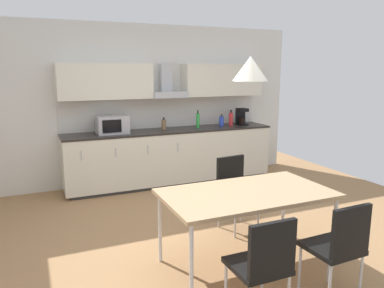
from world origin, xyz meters
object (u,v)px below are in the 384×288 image
coffee_maker (241,116)px  bottle_blue (221,121)px  chair_near_right (340,243)px  pendant_lamp (250,69)px  chair_far_right (235,185)px  bottle_green (198,120)px  microwave (112,125)px  bottle_brown (164,124)px  chair_near_left (264,261)px  bottle_red (231,119)px  dining_table (247,196)px

coffee_maker → bottle_blue: bearing=179.5°
chair_near_right → pendant_lamp: bearing=113.7°
chair_near_right → chair_far_right: size_ratio=1.00×
bottle_green → chair_near_right: size_ratio=0.35×
microwave → bottle_brown: (0.87, 0.06, -0.05)m
bottle_green → chair_near_right: bearing=-96.6°
microwave → pendant_lamp: 3.08m
chair_near_left → chair_near_right: 0.73m
coffee_maker → bottle_green: bearing=-178.6°
chair_near_left → bottle_green: bearing=72.7°
microwave → coffee_maker: 2.34m
microwave → bottle_green: bottle_green is taller
bottle_green → bottle_brown: size_ratio=1.50×
bottle_red → chair_near_right: 3.89m
bottle_red → chair_near_left: (-1.80, -3.70, -0.50)m
coffee_maker → bottle_blue: 0.41m
bottle_green → chair_far_right: size_ratio=0.35×
bottle_brown → chair_far_right: bearing=-85.6°
dining_table → chair_near_left: 0.93m
microwave → bottle_brown: microwave is taller
bottle_green → coffee_maker: bearing=1.4°
bottle_brown → pendant_lamp: (-0.19, -2.94, 0.91)m
bottle_red → chair_far_right: size_ratio=0.32×
bottle_blue → chair_near_right: (-0.90, -3.74, -0.47)m
bottle_green → bottle_brown: bearing=174.7°
dining_table → pendant_lamp: (0.00, 0.00, 1.20)m
chair_near_left → pendant_lamp: (0.36, 0.83, 1.38)m
dining_table → bottle_red: bearing=63.5°
bottle_green → bottle_brown: 0.60m
bottle_brown → pendant_lamp: 3.08m
bottle_blue → chair_near_right: bottle_blue is taller
chair_far_right → chair_near_right: bearing=-89.6°
bottle_red → pendant_lamp: 3.33m
pendant_lamp → bottle_brown: bearing=86.3°
bottle_red → chair_near_left: size_ratio=0.32×
dining_table → chair_far_right: bearing=67.0°
microwave → bottle_red: (2.11, -0.01, -0.02)m
coffee_maker → pendant_lamp: size_ratio=0.94×
chair_near_left → chair_near_right: size_ratio=1.00×
bottle_green → chair_near_left: bottle_green is taller
bottle_green → chair_near_left: 3.93m
pendant_lamp → bottle_blue: bearing=66.5°
bottle_blue → bottle_green: bearing=-177.0°
chair_near_left → chair_far_right: (0.72, 1.66, 0.00)m
bottle_red → dining_table: 3.23m
coffee_maker → pendant_lamp: bearing=-119.9°
bottle_blue → chair_near_left: size_ratio=0.24×
coffee_maker → bottle_brown: (-1.47, 0.03, -0.06)m
pendant_lamp → chair_near_left: bearing=-113.6°
bottle_brown → bottle_blue: (1.07, -0.03, 0.00)m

